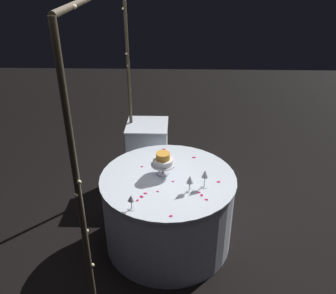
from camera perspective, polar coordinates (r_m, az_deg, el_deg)
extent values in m
plane|color=black|center=(3.62, 0.00, -14.76)|extent=(12.00, 12.00, 0.00)
cylinder|color=#473D2D|center=(2.13, -13.65, -11.84)|extent=(0.04, 0.04, 2.27)
cylinder|color=#473D2D|center=(3.99, -6.26, 8.57)|extent=(0.04, 0.04, 2.27)
sphere|color=#F9EAB2|center=(1.93, -14.95, 21.15)|extent=(0.02, 0.02, 0.02)
sphere|color=#F9EAB2|center=(2.00, -14.64, -7.48)|extent=(0.02, 0.02, 0.02)
sphere|color=#F9EAB2|center=(3.88, -6.56, 12.98)|extent=(0.02, 0.02, 0.02)
sphere|color=#F9EAB2|center=(2.37, -12.15, -18.24)|extent=(0.02, 0.02, 0.02)
sphere|color=#F9EAB2|center=(3.77, -7.34, 21.37)|extent=(0.02, 0.02, 0.02)
sphere|color=#F9EAB2|center=(1.94, -14.20, -5.55)|extent=(0.02, 0.02, 0.02)
sphere|color=#F9EAB2|center=(3.84, -6.80, 14.79)|extent=(0.02, 0.02, 0.02)
sphere|color=#F9EAB2|center=(2.18, -13.04, -13.15)|extent=(0.02, 0.02, 0.02)
sphere|color=#F9EAB2|center=(3.98, -6.16, 9.27)|extent=(0.02, 0.02, 0.02)
sphere|color=#F9EAB2|center=(2.00, -14.65, -7.59)|extent=(0.02, 0.02, 0.02)
cylinder|color=silver|center=(3.38, 0.00, -10.31)|extent=(1.20, 1.20, 0.72)
cylinder|color=silver|center=(3.16, 0.00, -5.07)|extent=(1.23, 1.23, 0.02)
cube|color=silver|center=(4.24, -3.26, -1.21)|extent=(0.46, 0.46, 0.76)
cube|color=silver|center=(4.06, -3.41, 3.58)|extent=(0.48, 0.48, 0.02)
cylinder|color=silver|center=(3.20, -0.80, -4.32)|extent=(0.11, 0.11, 0.01)
cylinder|color=silver|center=(3.18, -0.80, -3.58)|extent=(0.02, 0.02, 0.09)
cylinder|color=silver|center=(3.15, -0.81, -2.81)|extent=(0.22, 0.22, 0.01)
cylinder|color=white|center=(3.14, -0.81, -2.34)|extent=(0.18, 0.18, 0.05)
cylinder|color=gold|center=(3.11, -0.82, -1.49)|extent=(0.13, 0.13, 0.06)
cylinder|color=silver|center=(2.99, 3.51, -7.13)|extent=(0.06, 0.06, 0.00)
cylinder|color=silver|center=(2.96, 3.53, -6.45)|extent=(0.01, 0.01, 0.08)
cone|color=silver|center=(2.92, 3.58, -5.24)|extent=(0.06, 0.06, 0.07)
cylinder|color=silver|center=(2.81, -5.88, -9.91)|extent=(0.06, 0.06, 0.00)
cylinder|color=silver|center=(2.78, -5.92, -9.26)|extent=(0.01, 0.01, 0.08)
cone|color=silver|center=(2.75, -5.99, -8.21)|extent=(0.06, 0.06, 0.05)
cylinder|color=silver|center=(3.05, 5.89, -6.40)|extent=(0.06, 0.06, 0.00)
cylinder|color=silver|center=(3.02, 5.93, -5.63)|extent=(0.01, 0.01, 0.10)
cone|color=silver|center=(2.98, 6.01, -4.33)|extent=(0.06, 0.06, 0.07)
ellipsoid|color=#C61951|center=(2.98, 5.01, -7.34)|extent=(0.04, 0.04, 0.00)
ellipsoid|color=#C61951|center=(2.98, -1.69, -7.20)|extent=(0.02, 0.03, 0.00)
ellipsoid|color=#C61951|center=(2.73, 0.46, -11.14)|extent=(0.03, 0.04, 0.00)
ellipsoid|color=#C61951|center=(3.32, -4.26, -3.18)|extent=(0.03, 0.03, 0.00)
ellipsoid|color=#C61951|center=(3.13, 8.21, -5.61)|extent=(0.04, 0.04, 0.00)
ellipsoid|color=#C61951|center=(2.89, -4.96, -8.62)|extent=(0.04, 0.03, 0.00)
ellipsoid|color=#C61951|center=(3.10, 0.80, -5.59)|extent=(0.03, 0.03, 0.00)
ellipsoid|color=#C61951|center=(2.96, -3.68, -7.51)|extent=(0.02, 0.03, 0.00)
ellipsoid|color=#C61951|center=(3.60, -0.66, -0.37)|extent=(0.05, 0.05, 0.00)
ellipsoid|color=#C61951|center=(2.90, 6.27, -8.48)|extent=(0.03, 0.04, 0.00)
ellipsoid|color=#C61951|center=(2.95, 5.50, -7.79)|extent=(0.04, 0.03, 0.00)
ellipsoid|color=#C61951|center=(3.46, 4.22, -1.69)|extent=(0.03, 0.04, 0.00)
ellipsoid|color=#C61951|center=(2.93, -4.31, -8.03)|extent=(0.04, 0.05, 0.00)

